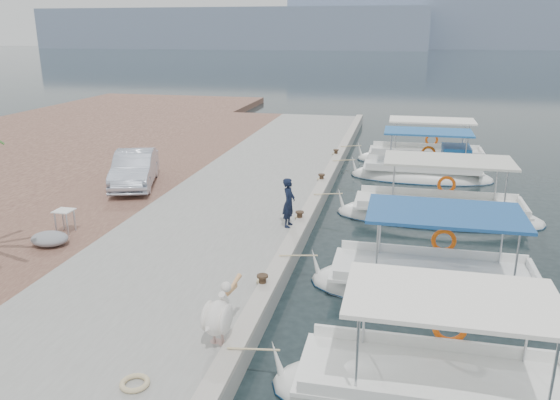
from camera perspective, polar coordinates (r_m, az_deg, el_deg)
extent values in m
plane|color=black|center=(16.83, 2.28, -5.54)|extent=(400.00, 400.00, 0.00)
cube|color=gray|center=(21.98, -3.08, 0.68)|extent=(6.00, 40.00, 0.50)
cube|color=#A59D92|center=(21.34, 4.12, 1.01)|extent=(0.44, 40.00, 0.12)
cube|color=brown|center=(23.77, -14.79, 1.40)|extent=(4.00, 40.00, 0.50)
cube|color=gray|center=(214.63, -4.73, 17.41)|extent=(140.00, 40.00, 14.00)
cube|color=gray|center=(228.36, 22.88, 16.67)|extent=(160.00, 40.00, 18.00)
cube|color=white|center=(10.67, 15.86, -17.56)|extent=(4.92, 1.98, 0.08)
cube|color=white|center=(9.86, 17.52, -9.71)|extent=(3.60, 2.12, 0.08)
cylinder|color=silver|center=(9.48, 8.05, -16.05)|extent=(0.05, 0.05, 1.60)
torus|color=#FF5E0D|center=(11.40, 17.32, -12.63)|extent=(0.68, 0.12, 0.68)
ellipsoid|color=white|center=(14.97, 15.55, -9.05)|extent=(6.36, 2.50, 1.30)
ellipsoid|color=navy|center=(14.98, 15.55, -9.12)|extent=(6.39, 2.55, 0.22)
cube|color=white|center=(14.76, 15.71, -7.31)|extent=(5.22, 2.15, 0.08)
cube|color=#1B4A8A|center=(14.18, 16.88, -1.30)|extent=(3.82, 2.30, 0.08)
cylinder|color=silver|center=(13.54, 10.10, -5.49)|extent=(0.05, 0.05, 1.60)
torus|color=#FF5E0D|center=(15.71, 16.74, -4.09)|extent=(0.68, 0.12, 0.68)
ellipsoid|color=white|center=(20.52, 16.16, -1.81)|extent=(7.30, 2.44, 1.30)
ellipsoid|color=navy|center=(20.53, 16.15, -1.87)|extent=(7.33, 2.49, 0.22)
cube|color=white|center=(20.37, 16.28, -0.48)|extent=(5.98, 2.10, 0.08)
cube|color=beige|center=(19.96, 17.19, 3.97)|extent=(4.38, 2.24, 0.08)
cylinder|color=silver|center=(19.21, 11.74, 1.29)|extent=(0.05, 0.05, 1.60)
torus|color=#FF5E0D|center=(21.38, 17.01, 1.54)|extent=(0.68, 0.12, 0.68)
ellipsoid|color=white|center=(25.90, 14.50, 2.26)|extent=(6.38, 2.23, 1.30)
ellipsoid|color=navy|center=(25.90, 14.50, 2.22)|extent=(6.42, 2.27, 0.22)
cube|color=white|center=(25.77, 14.58, 3.33)|extent=(5.24, 1.91, 0.08)
cube|color=#1F5A9C|center=(25.45, 15.22, 6.89)|extent=(3.83, 2.05, 0.08)
cylinder|color=silver|center=(24.76, 11.45, 4.89)|extent=(0.05, 0.05, 1.60)
torus|color=#FF5E0D|center=(26.72, 15.24, 4.76)|extent=(0.68, 0.12, 0.68)
cube|color=navy|center=(25.75, 17.87, 4.30)|extent=(1.20, 1.56, 1.00)
ellipsoid|color=white|center=(29.18, 14.91, 3.89)|extent=(6.97, 2.27, 1.30)
ellipsoid|color=navy|center=(29.18, 14.91, 3.86)|extent=(7.01, 2.31, 0.22)
cube|color=white|center=(29.07, 14.99, 4.85)|extent=(5.72, 1.95, 0.08)
cube|color=white|center=(28.79, 15.59, 8.01)|extent=(4.18, 2.09, 0.08)
cylinder|color=silver|center=(28.05, 11.96, 6.30)|extent=(0.05, 0.05, 1.60)
torus|color=#FF5E0D|center=(30.05, 15.56, 6.08)|extent=(0.68, 0.12, 0.68)
cylinder|color=black|center=(13.51, -1.84, -8.52)|extent=(0.18, 0.18, 0.30)
cylinder|color=black|center=(13.45, -1.85, -7.94)|extent=(0.28, 0.28, 0.05)
cylinder|color=black|center=(18.04, 2.06, -1.74)|extent=(0.18, 0.18, 0.30)
cylinder|color=black|center=(17.99, 2.07, -1.29)|extent=(0.28, 0.28, 0.05)
cylinder|color=black|center=(22.76, 4.36, 2.29)|extent=(0.18, 0.18, 0.30)
cylinder|color=black|center=(22.72, 4.37, 2.65)|extent=(0.28, 0.28, 0.05)
cylinder|color=black|center=(27.58, 5.86, 4.92)|extent=(0.18, 0.18, 0.30)
cylinder|color=black|center=(27.55, 5.87, 5.22)|extent=(0.28, 0.28, 0.05)
cylinder|color=tan|center=(11.39, -6.89, -13.79)|extent=(0.06, 0.06, 0.36)
cylinder|color=tan|center=(11.31, -6.06, -13.98)|extent=(0.06, 0.06, 0.36)
ellipsoid|color=silver|center=(11.15, -6.54, -12.14)|extent=(0.63, 0.91, 0.67)
cylinder|color=silver|center=(11.25, -5.86, -10.18)|extent=(0.19, 0.32, 0.35)
sphere|color=silver|center=(11.24, -5.66, -9.03)|extent=(0.22, 0.22, 0.22)
cone|color=#EAA566|center=(11.55, -4.90, -8.81)|extent=(0.20, 0.66, 0.26)
imported|color=black|center=(17.34, 0.93, -0.27)|extent=(0.43, 0.61, 1.59)
imported|color=#B2BACC|center=(22.74, -14.96, 3.17)|extent=(2.78, 4.52, 1.41)
ellipsoid|color=gray|center=(17.37, -22.94, -3.75)|extent=(1.10, 0.90, 0.40)
cylinder|color=silver|center=(18.17, -22.41, -2.27)|extent=(0.06, 0.06, 0.70)
cylinder|color=silver|center=(17.95, -21.35, -2.38)|extent=(0.06, 0.06, 0.70)
cylinder|color=silver|center=(18.48, -21.72, -1.87)|extent=(0.06, 0.06, 0.70)
cylinder|color=silver|center=(18.27, -20.67, -1.98)|extent=(0.06, 0.06, 0.70)
cube|color=white|center=(18.11, -21.66, -1.03)|extent=(0.55, 0.55, 0.03)
torus|color=#C6B284|center=(10.53, -14.93, -18.01)|extent=(0.54, 0.54, 0.10)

